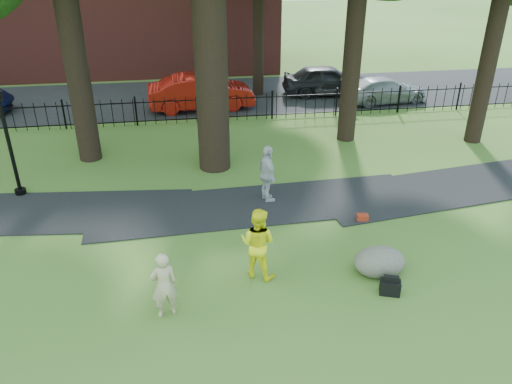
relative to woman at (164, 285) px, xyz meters
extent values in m
plane|color=#3C6222|center=(1.69, 0.70, -0.79)|extent=(120.00, 120.00, 0.00)
cube|color=black|center=(2.69, 4.60, -0.79)|extent=(36.07, 3.85, 0.03)
cube|color=black|center=(1.69, 16.70, -0.79)|extent=(80.00, 7.00, 0.02)
cube|color=black|center=(1.69, 12.70, 0.23)|extent=(44.00, 0.04, 0.04)
cube|color=black|center=(1.69, 12.70, -0.61)|extent=(44.00, 0.04, 0.04)
cylinder|color=black|center=(1.69, 7.70, 4.46)|extent=(1.10, 1.10, 10.50)
cylinder|color=black|center=(-2.81, 9.20, 3.76)|extent=(0.80, 0.80, 9.10)
cylinder|color=black|center=(7.19, 9.70, 3.41)|extent=(0.70, 0.70, 8.40)
cylinder|color=black|center=(12.19, 8.70, 3.24)|extent=(0.64, 0.64, 8.05)
imported|color=tan|center=(0.00, 0.00, 0.00)|extent=(0.65, 0.50, 1.57)
imported|color=#FEF615|center=(2.19, 1.12, 0.12)|extent=(1.11, 1.05, 1.81)
imported|color=#B8B8BD|center=(3.08, 4.86, 0.13)|extent=(0.66, 1.14, 1.83)
ellipsoid|color=#605A50|center=(5.12, 0.76, -0.42)|extent=(1.48, 1.28, 0.73)
cylinder|color=black|center=(-4.63, 6.50, 0.76)|extent=(0.12, 0.12, 3.08)
cylinder|color=black|center=(-4.63, 6.50, -0.69)|extent=(0.35, 0.35, 0.19)
cube|color=black|center=(5.07, -0.06, -0.61)|extent=(0.53, 0.42, 0.34)
cube|color=maroon|center=(5.58, 3.20, -0.68)|extent=(0.34, 0.24, 0.22)
imported|color=#A9160D|center=(1.61, 14.66, 0.03)|extent=(5.07, 2.07, 1.63)
imported|color=black|center=(8.22, 16.09, -0.01)|extent=(4.73, 2.25, 1.56)
imported|color=#919499|center=(10.69, 14.38, -0.17)|extent=(4.41, 2.18, 1.23)
camera|label=1|loc=(0.62, -8.67, 6.50)|focal=35.00mm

